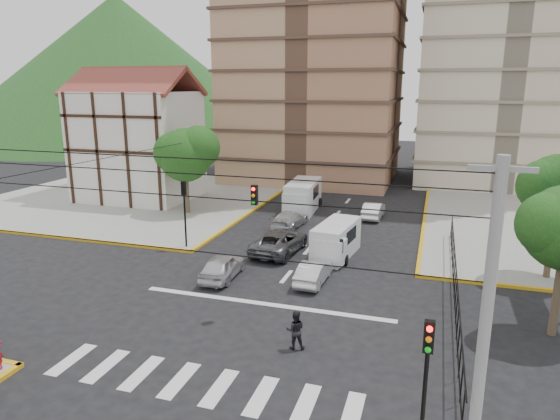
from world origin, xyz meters
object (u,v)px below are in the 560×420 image
at_px(traffic_light_se, 426,370).
at_px(pedestrian_crosswalk, 295,330).
at_px(traffic_light_nw, 184,203).
at_px(car_white_front_right, 314,272).
at_px(van_left_lane, 302,197).
at_px(van_right_lane, 335,241).
at_px(car_silver_front_left, 222,266).

bearing_deg(traffic_light_se, pedestrian_crosswalk, 134.22).
distance_m(traffic_light_nw, car_white_front_right, 10.29).
xyz_separation_m(traffic_light_se, van_left_lane, (-10.89, 27.72, -1.87)).
distance_m(traffic_light_nw, van_left_lane, 13.14).
bearing_deg(van_right_lane, traffic_light_se, -63.87).
xyz_separation_m(van_left_lane, car_silver_front_left, (-0.29, -16.18, -0.56)).
xyz_separation_m(van_right_lane, car_silver_front_left, (-5.35, -5.35, -0.36)).
height_order(van_right_lane, van_left_lane, van_left_lane).
bearing_deg(car_silver_front_left, traffic_light_se, 131.59).
xyz_separation_m(traffic_light_nw, car_silver_front_left, (4.42, -4.06, -2.42)).
distance_m(van_left_lane, car_silver_front_left, 16.19).
distance_m(van_right_lane, car_silver_front_left, 7.58).
distance_m(traffic_light_nw, car_silver_front_left, 6.47).
bearing_deg(traffic_light_se, traffic_light_nw, 135.00).
relative_size(traffic_light_se, van_right_lane, 0.88).
bearing_deg(traffic_light_nw, car_white_front_right, -18.45).
height_order(traffic_light_se, traffic_light_nw, same).
bearing_deg(van_right_lane, traffic_light_nw, -165.37).
bearing_deg(traffic_light_se, van_right_lane, 109.03).
relative_size(traffic_light_se, pedestrian_crosswalk, 2.65).
height_order(traffic_light_nw, van_right_lane, traffic_light_nw).
xyz_separation_m(car_silver_front_left, car_white_front_right, (5.05, 0.90, -0.07)).
relative_size(van_left_lane, car_silver_front_left, 1.43).
distance_m(traffic_light_se, car_silver_front_left, 16.25).
relative_size(traffic_light_se, car_white_front_right, 1.18).
height_order(traffic_light_nw, car_white_front_right, traffic_light_nw).
xyz_separation_m(traffic_light_se, pedestrian_crosswalk, (-5.16, 5.31, -2.28)).
distance_m(van_right_lane, car_white_front_right, 4.48).
bearing_deg(car_silver_front_left, pedestrian_crosswalk, 131.47).
bearing_deg(traffic_light_se, van_left_lane, 111.44).
bearing_deg(van_right_lane, car_white_front_right, -86.79).
distance_m(car_white_front_right, pedestrian_crosswalk, 7.20).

